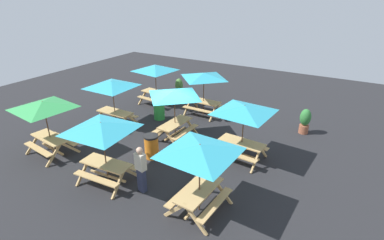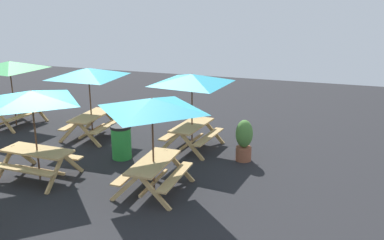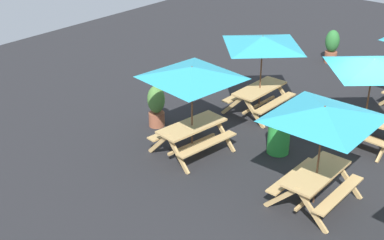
# 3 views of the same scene
# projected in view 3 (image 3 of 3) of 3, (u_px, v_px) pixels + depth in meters

# --- Properties ---
(ground_plane) EXTENTS (29.20, 29.20, 0.00)m
(ground_plane) POSITION_uv_depth(u_px,v_px,m) (370.00, 147.00, 13.79)
(ground_plane) COLOR #232326
(ground_plane) RESTS_ON ground
(picnic_table_0) EXTENTS (2.02, 2.02, 2.34)m
(picnic_table_0) POSITION_uv_depth(u_px,v_px,m) (262.00, 47.00, 14.79)
(picnic_table_0) COLOR tan
(picnic_table_0) RESTS_ON ground
(picnic_table_1) EXTENTS (2.81, 2.81, 2.34)m
(picnic_table_1) POSITION_uv_depth(u_px,v_px,m) (192.00, 79.00, 12.67)
(picnic_table_1) COLOR tan
(picnic_table_1) RESTS_ON ground
(picnic_table_3) EXTENTS (2.83, 2.83, 2.34)m
(picnic_table_3) POSITION_uv_depth(u_px,v_px,m) (323.00, 120.00, 10.71)
(picnic_table_3) COLOR tan
(picnic_table_3) RESTS_ON ground
(picnic_table_5) EXTENTS (2.08, 2.08, 2.34)m
(picnic_table_5) POSITION_uv_depth(u_px,v_px,m) (373.00, 71.00, 13.14)
(picnic_table_5) COLOR tan
(picnic_table_5) RESTS_ON ground
(trash_bin_green) EXTENTS (0.59, 0.59, 0.98)m
(trash_bin_green) POSITION_uv_depth(u_px,v_px,m) (279.00, 135.00, 13.33)
(trash_bin_green) COLOR green
(trash_bin_green) RESTS_ON ground
(potted_plant_0) EXTENTS (0.48, 0.48, 1.19)m
(potted_plant_0) POSITION_uv_depth(u_px,v_px,m) (156.00, 105.00, 14.59)
(potted_plant_0) COLOR #935138
(potted_plant_0) RESTS_ON ground
(potted_plant_1) EXTENTS (0.50, 0.50, 1.20)m
(potted_plant_1) POSITION_uv_depth(u_px,v_px,m) (332.00, 46.00, 19.12)
(potted_plant_1) COLOR #935138
(potted_plant_1) RESTS_ON ground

